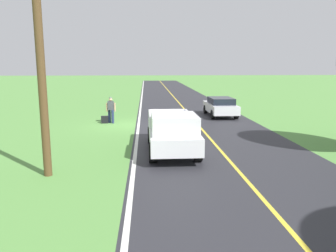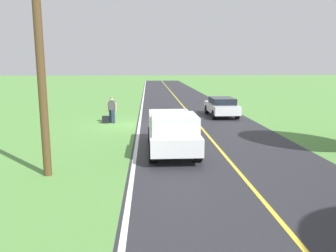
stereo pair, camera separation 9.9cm
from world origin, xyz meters
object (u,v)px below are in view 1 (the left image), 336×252
Objects in this scene: pickup_truck_passing at (172,131)px; sedan_near_oncoming at (220,106)px; hitchhiker_walking at (111,108)px; suitcase_carried at (105,120)px; utility_pole_roadside at (41,62)px.

pickup_truck_passing reaches higher than sedan_near_oncoming.
hitchhiker_walking is 3.56× the size of suitcase_carried.
pickup_truck_passing is at bearing -148.81° from utility_pole_roadside.
hitchhiker_walking is 0.40× the size of sedan_near_oncoming.
hitchhiker_walking is 8.28m from sedan_near_oncoming.
suitcase_carried is 8.69m from pickup_truck_passing.
pickup_truck_passing is (-3.46, 7.84, -0.01)m from hitchhiker_walking.
hitchhiker_walking reaches higher than suitcase_carried.
pickup_truck_passing is at bearing 66.70° from sedan_near_oncoming.
hitchhiker_walking is 0.32× the size of pickup_truck_passing.
utility_pole_roadside is at bearing 55.39° from sedan_near_oncoming.
suitcase_carried is (0.42, 0.10, -0.73)m from hitchhiker_walking.
suitcase_carried is at bearing -63.39° from pickup_truck_passing.
hitchhiker_walking reaches higher than sedan_near_oncoming.
utility_pole_roadside is at bearing -6.76° from suitcase_carried.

